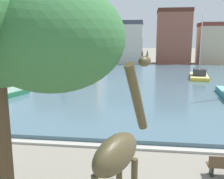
{
  "coord_description": "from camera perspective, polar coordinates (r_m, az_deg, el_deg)",
  "views": [
    {
      "loc": [
        3.67,
        -2.98,
        5.54
      ],
      "look_at": [
        1.5,
        13.76,
        2.2
      ],
      "focal_mm": 41.69,
      "sensor_mm": 36.0,
      "label": 1
    }
  ],
  "objects": [
    {
      "name": "townhouse_narrow_midrow",
      "position": [
        56.71,
        2.97,
        10.19
      ],
      "size": [
        7.3,
        6.35,
        9.11
      ],
      "color": "beige",
      "rests_on": "ground"
    },
    {
      "name": "sailboat_green",
      "position": [
        25.46,
        -22.64,
        -0.9
      ],
      "size": [
        3.59,
        6.15,
        7.25
      ],
      "color": "#236B42",
      "rests_on": "ground"
    },
    {
      "name": "townhouse_wide_warehouse",
      "position": [
        60.23,
        -6.36,
        11.99
      ],
      "size": [
        7.39,
        6.99,
        12.88
      ],
      "color": "tan",
      "rests_on": "ground"
    },
    {
      "name": "townhouse_corner_house",
      "position": [
        58.91,
        13.3,
        11.16
      ],
      "size": [
        7.12,
        6.49,
        11.61
      ],
      "color": "#8E5142",
      "rests_on": "ground"
    },
    {
      "name": "giraffe_statue",
      "position": [
        6.7,
        1.55,
        -14.15
      ],
      "size": [
        1.56,
        2.89,
        5.22
      ],
      "color": "#4C4228",
      "rests_on": "ground"
    },
    {
      "name": "harbor_water",
      "position": [
        33.76,
        1.04,
        2.03
      ],
      "size": [
        90.5,
        40.79,
        0.34
      ],
      "primitive_type": "cube",
      "color": "#476675",
      "rests_on": "ground"
    },
    {
      "name": "sailboat_yellow",
      "position": [
        36.74,
        18.49,
        2.82
      ],
      "size": [
        3.11,
        7.11,
        8.52
      ],
      "color": "gold",
      "rests_on": "ground"
    },
    {
      "name": "townhouse_tall_gabled",
      "position": [
        59.65,
        -13.94,
        10.74
      ],
      "size": [
        6.01,
        5.37,
        10.79
      ],
      "color": "tan",
      "rests_on": "ground"
    },
    {
      "name": "townhouse_end_terrace",
      "position": [
        60.82,
        21.83,
        9.33
      ],
      "size": [
        7.35,
        6.39,
        8.78
      ],
      "color": "#C6B293",
      "rests_on": "ground"
    },
    {
      "name": "quay_edge_coping",
      "position": [
        14.12,
        -8.47,
        -11.77
      ],
      "size": [
        90.5,
        0.5,
        0.12
      ],
      "primitive_type": "cube",
      "color": "#ADA89E",
      "rests_on": "ground"
    }
  ]
}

